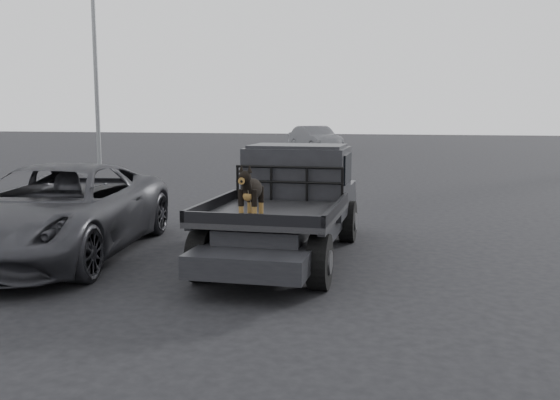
% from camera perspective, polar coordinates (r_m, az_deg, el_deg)
% --- Properties ---
extents(ground, '(120.00, 120.00, 0.00)m').
position_cam_1_polar(ground, '(8.19, 0.18, -8.74)').
color(ground, black).
rests_on(ground, ground).
extents(flatbed_ute, '(2.00, 5.40, 0.92)m').
position_cam_1_polar(flatbed_ute, '(10.15, 0.58, -2.77)').
color(flatbed_ute, black).
rests_on(flatbed_ute, ground).
extents(ute_cab, '(1.72, 1.30, 0.88)m').
position_cam_1_polar(ute_cab, '(10.95, 1.65, 2.78)').
color(ute_cab, black).
rests_on(ute_cab, flatbed_ute).
extents(headache_rack, '(1.80, 0.08, 0.55)m').
position_cam_1_polar(headache_rack, '(10.23, 0.82, 1.49)').
color(headache_rack, black).
rests_on(headache_rack, flatbed_ute).
extents(dog, '(0.32, 0.60, 0.74)m').
position_cam_1_polar(dog, '(8.27, -2.64, 0.57)').
color(dog, black).
rests_on(dog, flatbed_ute).
extents(parked_suv, '(3.21, 5.71, 1.51)m').
position_cam_1_polar(parked_suv, '(10.86, -19.79, -0.96)').
color(parked_suv, '#2F3035').
rests_on(parked_suv, ground).
extents(distant_car_a, '(3.92, 4.85, 1.55)m').
position_cam_1_polar(distant_car_a, '(36.82, 3.24, 5.57)').
color(distant_car_a, '#4C4C51').
rests_on(distant_car_a, ground).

